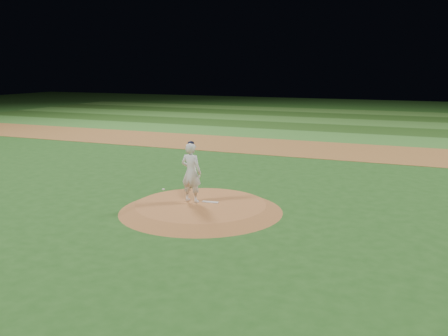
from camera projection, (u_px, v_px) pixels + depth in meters
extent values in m
plane|color=#1F4C18|center=(201.00, 211.00, 16.82)|extent=(120.00, 120.00, 0.00)
cube|color=brown|center=(303.00, 148.00, 29.45)|extent=(70.00, 6.00, 0.02)
cube|color=#356F28|center=(322.00, 137.00, 34.42)|extent=(70.00, 5.00, 0.02)
cube|color=#204416|center=(336.00, 128.00, 38.93)|extent=(70.00, 5.00, 0.02)
cube|color=#366B27|center=(347.00, 122.00, 43.44)|extent=(70.00, 5.00, 0.02)
cube|color=#224616|center=(355.00, 116.00, 47.95)|extent=(70.00, 5.00, 0.02)
cube|color=#3B6F28|center=(362.00, 112.00, 52.46)|extent=(70.00, 5.00, 0.02)
cube|color=#204E19|center=(368.00, 108.00, 56.98)|extent=(70.00, 5.00, 0.02)
cone|color=#A26132|center=(201.00, 207.00, 16.80)|extent=(5.50, 5.50, 0.25)
cube|color=silver|center=(210.00, 202.00, 16.93)|extent=(0.57, 0.20, 0.03)
ellipsoid|color=silver|center=(163.00, 189.00, 18.62)|extent=(0.10, 0.10, 0.06)
imported|color=white|center=(191.00, 172.00, 16.83)|extent=(0.78, 0.55, 2.04)
ellipsoid|color=black|center=(191.00, 143.00, 16.63)|extent=(0.22, 0.22, 0.15)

